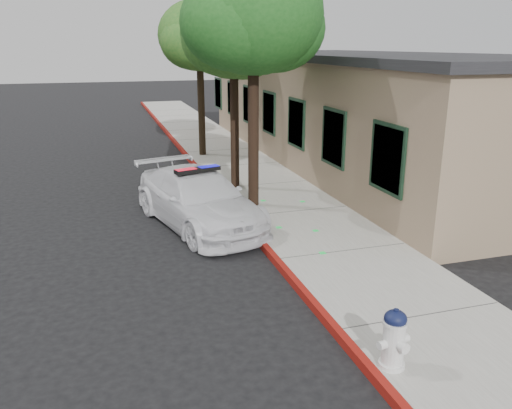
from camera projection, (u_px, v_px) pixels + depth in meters
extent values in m
plane|color=black|center=(275.00, 266.00, 11.10)|extent=(120.00, 120.00, 0.00)
cube|color=gray|center=(294.00, 214.00, 14.26)|extent=(3.20, 60.00, 0.15)
cube|color=maroon|center=(240.00, 219.00, 13.83)|extent=(0.14, 60.00, 0.16)
cube|color=#8A785A|center=(361.00, 111.00, 20.59)|extent=(7.00, 20.00, 4.00)
cube|color=black|center=(364.00, 56.00, 19.96)|extent=(7.30, 20.30, 0.24)
cube|color=black|center=(387.00, 158.00, 12.31)|extent=(0.08, 1.48, 1.68)
cube|color=black|center=(333.00, 138.00, 15.05)|extent=(0.08, 1.48, 1.68)
cube|color=black|center=(296.00, 123.00, 17.79)|extent=(0.08, 1.48, 1.68)
cube|color=black|center=(269.00, 113.00, 20.53)|extent=(0.08, 1.48, 1.68)
cube|color=black|center=(248.00, 105.00, 23.27)|extent=(0.08, 1.48, 1.68)
cube|color=black|center=(232.00, 98.00, 26.01)|extent=(0.08, 1.48, 1.68)
cube|color=black|center=(218.00, 93.00, 28.75)|extent=(0.08, 1.48, 1.68)
imported|color=silver|center=(199.00, 199.00, 13.38)|extent=(3.20, 5.30, 1.44)
cube|color=black|center=(198.00, 170.00, 13.15)|extent=(1.23, 0.57, 0.10)
cube|color=red|center=(186.00, 171.00, 12.99)|extent=(0.56, 0.36, 0.11)
cube|color=#100CD1|center=(209.00, 168.00, 13.31)|extent=(0.56, 0.36, 0.11)
cylinder|color=white|center=(391.00, 364.00, 7.37)|extent=(0.38, 0.38, 0.07)
cylinder|color=white|center=(393.00, 343.00, 7.27)|extent=(0.31, 0.31, 0.61)
cylinder|color=white|center=(395.00, 323.00, 7.17)|extent=(0.36, 0.36, 0.04)
ellipsoid|color=#0E1536|center=(395.00, 319.00, 7.15)|extent=(0.32, 0.32, 0.24)
cylinder|color=#0E1536|center=(396.00, 311.00, 7.12)|extent=(0.08, 0.08, 0.07)
cylinder|color=white|center=(383.00, 345.00, 7.18)|extent=(0.15, 0.14, 0.12)
cylinder|color=white|center=(404.00, 338.00, 7.34)|extent=(0.15, 0.14, 0.12)
cylinder|color=white|center=(403.00, 347.00, 7.09)|extent=(0.18, 0.16, 0.16)
cylinder|color=black|center=(253.00, 133.00, 14.21)|extent=(0.30, 0.30, 4.13)
ellipsoid|color=#194F18|center=(253.00, 14.00, 13.29)|extent=(3.67, 3.67, 3.12)
ellipsoid|color=#194F18|center=(274.00, 28.00, 13.75)|extent=(2.75, 2.75, 2.34)
ellipsoid|color=#194F18|center=(236.00, 22.00, 13.01)|extent=(2.87, 2.87, 2.44)
cylinder|color=black|center=(235.00, 128.00, 16.13)|extent=(0.27, 0.27, 3.82)
ellipsoid|color=#215219|center=(233.00, 32.00, 15.29)|extent=(3.20, 3.20, 2.72)
ellipsoid|color=#215219|center=(242.00, 43.00, 15.81)|extent=(2.58, 2.58, 2.19)
ellipsoid|color=#215219|center=(223.00, 39.00, 15.01)|extent=(2.48, 2.48, 2.11)
cylinder|color=black|center=(201.00, 109.00, 21.03)|extent=(0.28, 0.28, 3.78)
ellipsoid|color=#1F5D1D|center=(199.00, 35.00, 20.18)|extent=(3.24, 3.24, 2.75)
ellipsoid|color=#1F5D1D|center=(211.00, 44.00, 20.65)|extent=(2.48, 2.48, 2.11)
ellipsoid|color=#1F5D1D|center=(193.00, 41.00, 19.84)|extent=(2.59, 2.59, 2.20)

